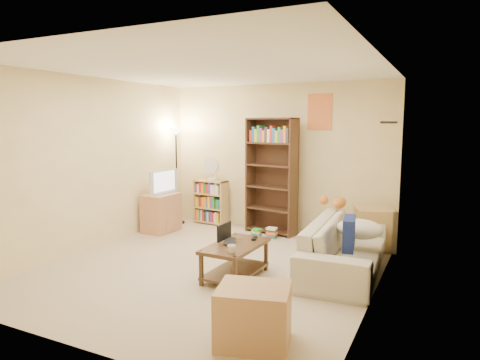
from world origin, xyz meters
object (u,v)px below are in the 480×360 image
object	(u,v)px
desk_fan	(211,168)
mug	(232,249)
tabby_cat	(337,202)
tall_bookshelf	(271,173)
laptop	(234,242)
television	(160,182)
tv_stand	(161,213)
short_bookshelf	(211,202)
coffee_table	(235,256)
sofa	(346,246)
end_cabinet	(254,316)
side_table	(374,228)
floor_lamp	(176,148)

from	to	relation	value
desk_fan	mug	bearing A→B (deg)	-56.07
tabby_cat	tall_bookshelf	size ratio (longest dim) A/B	0.25
tabby_cat	laptop	size ratio (longest dim) A/B	1.28
television	tall_bookshelf	size ratio (longest dim) A/B	0.37
mug	tall_bookshelf	world-z (taller)	tall_bookshelf
tv_stand	short_bookshelf	world-z (taller)	short_bookshelf
coffee_table	desk_fan	size ratio (longest dim) A/B	2.23
sofa	tabby_cat	bearing A→B (deg)	18.61
tabby_cat	tv_stand	xyz separation A→B (m)	(-2.93, -0.24, -0.38)
laptop	desk_fan	distance (m)	2.76
end_cabinet	side_table	bearing A→B (deg)	81.97
floor_lamp	end_cabinet	bearing A→B (deg)	-47.65
sofa	tabby_cat	distance (m)	0.95
tv_stand	television	world-z (taller)	television
short_bookshelf	desk_fan	size ratio (longest dim) A/B	1.90
floor_lamp	mug	bearing A→B (deg)	-45.24
laptop	short_bookshelf	bearing A→B (deg)	13.07
mug	short_bookshelf	xyz separation A→B (m)	(-1.77, 2.60, -0.05)
tv_stand	television	size ratio (longest dim) A/B	0.91
short_bookshelf	floor_lamp	world-z (taller)	floor_lamp
short_bookshelf	tv_stand	bearing A→B (deg)	-113.04
tabby_cat	desk_fan	bearing A→B (deg)	166.29
television	mug	bearing A→B (deg)	-124.99
television	end_cabinet	size ratio (longest dim) A/B	1.19
side_table	coffee_table	bearing A→B (deg)	-123.40
short_bookshelf	tabby_cat	bearing A→B (deg)	-8.87
television	end_cabinet	bearing A→B (deg)	-129.94
tv_stand	tall_bookshelf	size ratio (longest dim) A/B	0.34
short_bookshelf	television	bearing A→B (deg)	-113.04
sofa	short_bookshelf	size ratio (longest dim) A/B	2.70
tv_stand	side_table	xyz separation A→B (m)	(3.42, 0.55, -0.02)
sofa	side_table	distance (m)	1.13
tv_stand	television	distance (m)	0.53
sofa	desk_fan	world-z (taller)	desk_fan
short_bookshelf	end_cabinet	distance (m)	4.37
tabby_cat	end_cabinet	world-z (taller)	tabby_cat
mug	desk_fan	xyz separation A→B (m)	(-1.72, 2.56, 0.58)
floor_lamp	side_table	xyz separation A→B (m)	(3.52, -0.07, -1.09)
television	desk_fan	size ratio (longest dim) A/B	1.68
mug	desk_fan	bearing A→B (deg)	123.93
tabby_cat	short_bookshelf	world-z (taller)	short_bookshelf
tabby_cat	television	size ratio (longest dim) A/B	0.69
tall_bookshelf	side_table	world-z (taller)	tall_bookshelf
tall_bookshelf	short_bookshelf	distance (m)	1.40
coffee_table	television	distance (m)	2.62
laptop	television	distance (m)	2.52
laptop	short_bookshelf	distance (m)	2.75
mug	side_table	distance (m)	2.58
mug	floor_lamp	world-z (taller)	floor_lamp
tall_bookshelf	side_table	distance (m)	1.85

